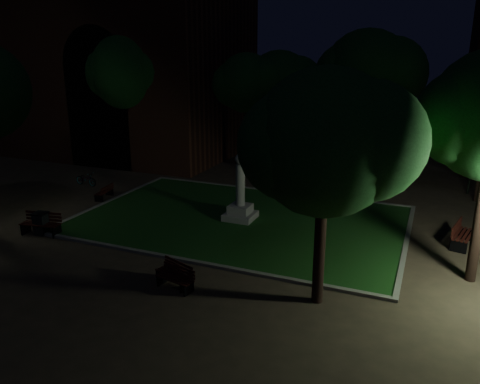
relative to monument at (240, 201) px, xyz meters
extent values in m
plane|color=#453628|center=(0.00, -2.00, -0.96)|extent=(80.00, 80.00, 0.00)
cube|color=#1A4817|center=(0.00, 0.00, -0.92)|extent=(15.00, 10.00, 0.08)
cube|color=slate|center=(0.00, -5.10, -0.90)|extent=(15.40, 0.20, 0.12)
cube|color=slate|center=(0.00, 5.10, -0.90)|extent=(15.40, 0.20, 0.12)
cube|color=slate|center=(-7.60, 0.00, -0.90)|extent=(0.20, 10.00, 0.12)
cube|color=slate|center=(7.60, 0.00, -0.90)|extent=(0.20, 10.00, 0.12)
cube|color=gray|center=(0.00, 0.00, -0.73)|extent=(1.40, 1.40, 0.30)
cube|color=gray|center=(0.00, 0.00, -0.38)|extent=(1.00, 1.00, 0.40)
cylinder|color=gray|center=(0.00, 0.00, 0.82)|extent=(0.44, 0.44, 2.00)
sphere|color=gray|center=(0.00, 0.00, 2.07)|extent=(0.50, 0.50, 0.50)
cube|color=#51291C|center=(-16.00, 12.00, 6.54)|extent=(20.00, 12.00, 15.00)
cube|color=black|center=(-13.00, 7.50, 2.54)|extent=(5.00, 3.00, 7.00)
cylinder|color=black|center=(-13.00, 7.50, 6.04)|extent=(5.00, 3.00, 5.00)
plane|color=orange|center=(-13.00, 8.70, 2.54)|extent=(6.30, 0.00, 6.30)
cylinder|color=black|center=(-3.25, 8.81, 1.42)|extent=(0.36, 0.36, 4.75)
sphere|color=#194C1C|center=(-3.25, 8.81, 4.93)|extent=(3.81, 3.81, 3.81)
sphere|color=#194C1C|center=(-2.29, 9.01, 5.03)|extent=(3.05, 3.05, 3.05)
sphere|color=#194C1C|center=(-4.01, 8.51, 4.83)|extent=(2.86, 2.86, 2.86)
cylinder|color=black|center=(4.15, 9.15, 1.51)|extent=(0.36, 0.36, 4.94)
sphere|color=#194C1C|center=(4.15, 9.15, 5.55)|extent=(5.23, 5.23, 5.23)
sphere|color=#194C1C|center=(5.46, 9.35, 5.65)|extent=(4.19, 4.19, 4.19)
sphere|color=#194C1C|center=(3.11, 8.85, 5.45)|extent=(3.93, 3.93, 3.93)
sphere|color=#194C1C|center=(9.92, 7.48, 4.39)|extent=(2.99, 2.99, 2.99)
cylinder|color=black|center=(9.92, -2.51, 1.32)|extent=(0.36, 0.36, 4.55)
sphere|color=#194C1C|center=(9.05, -2.81, 4.79)|extent=(3.25, 3.25, 3.25)
cylinder|color=black|center=(5.24, -6.06, 0.99)|extent=(0.36, 0.36, 3.89)
sphere|color=#194C1C|center=(5.24, -6.06, 4.28)|extent=(4.48, 4.48, 4.48)
sphere|color=#194C1C|center=(6.36, -5.86, 4.38)|extent=(3.58, 3.58, 3.58)
sphere|color=#194C1C|center=(4.34, -6.36, 4.18)|extent=(3.36, 3.36, 3.36)
cylinder|color=black|center=(-10.95, 7.81, 1.40)|extent=(0.36, 0.36, 4.72)
sphere|color=#194C1C|center=(-10.95, 7.81, 5.54)|extent=(5.93, 5.93, 5.93)
sphere|color=#194C1C|center=(-9.47, 8.01, 5.64)|extent=(4.74, 4.74, 4.74)
sphere|color=#194C1C|center=(-12.14, 7.51, 5.44)|extent=(4.45, 4.45, 4.45)
cylinder|color=black|center=(-1.61, 10.51, 1.25)|extent=(0.36, 0.36, 4.42)
sphere|color=#194C1C|center=(-1.61, 10.51, 4.78)|extent=(4.40, 4.40, 4.40)
sphere|color=#194C1C|center=(-0.51, 10.71, 4.88)|extent=(3.52, 3.52, 3.52)
sphere|color=#194C1C|center=(-2.49, 10.21, 4.68)|extent=(3.30, 3.30, 3.30)
cylinder|color=black|center=(-11.54, 9.01, 1.26)|extent=(0.12, 0.12, 4.42)
cylinder|color=black|center=(-11.54, 9.01, 3.47)|extent=(0.90, 0.08, 0.08)
sphere|color=#D8FFD8|center=(-11.99, 9.01, 3.47)|extent=(0.28, 0.28, 0.28)
sphere|color=#D8FFD8|center=(-11.09, 9.01, 3.47)|extent=(0.28, 0.28, 0.28)
cylinder|color=black|center=(10.31, 9.11, 1.28)|extent=(0.12, 0.12, 4.47)
cylinder|color=black|center=(10.31, 9.11, 3.52)|extent=(0.90, 0.08, 0.08)
sphere|color=#D8FFD8|center=(9.86, 9.11, 3.52)|extent=(0.28, 0.28, 0.28)
cube|color=black|center=(-0.24, -6.65, -0.75)|extent=(0.23, 0.49, 0.40)
cube|color=black|center=(0.96, -7.11, -0.75)|extent=(0.23, 0.49, 0.40)
cube|color=#37110C|center=(0.29, -7.07, -0.54)|extent=(1.41, 0.60, 0.04)
cube|color=#37110C|center=(0.33, -6.95, -0.54)|extent=(1.41, 0.60, 0.04)
cube|color=#37110C|center=(0.38, -6.83, -0.54)|extent=(1.41, 0.60, 0.04)
cube|color=#37110C|center=(0.42, -6.71, -0.54)|extent=(1.41, 0.60, 0.04)
cube|color=#37110C|center=(0.44, -6.66, -0.45)|extent=(1.40, 0.57, 0.09)
cube|color=#37110C|center=(0.44, -6.66, -0.32)|extent=(1.40, 0.57, 0.09)
cube|color=#37110C|center=(0.44, -6.66, -0.19)|extent=(1.40, 0.57, 0.09)
cube|color=black|center=(-0.04, -7.00, -0.76)|extent=(0.15, 0.48, 0.39)
cube|color=black|center=(1.16, -7.26, -0.76)|extent=(0.15, 0.48, 0.39)
cube|color=#37110C|center=(0.52, -7.32, -0.56)|extent=(1.39, 0.38, 0.04)
cube|color=#37110C|center=(0.55, -7.20, -0.56)|extent=(1.39, 0.38, 0.04)
cube|color=#37110C|center=(0.57, -7.08, -0.56)|extent=(1.39, 0.38, 0.04)
cube|color=#37110C|center=(0.60, -6.96, -0.56)|extent=(1.39, 0.38, 0.04)
cube|color=#37110C|center=(0.61, -6.91, -0.47)|extent=(1.38, 0.35, 0.08)
cube|color=#37110C|center=(0.61, -6.91, -0.35)|extent=(1.38, 0.35, 0.08)
cube|color=#37110C|center=(0.61, -6.91, -0.23)|extent=(1.38, 0.35, 0.08)
cube|color=black|center=(-8.23, -5.22, -0.71)|extent=(0.17, 0.61, 0.49)
cube|color=black|center=(-6.69, -4.96, -0.71)|extent=(0.17, 0.61, 0.49)
cube|color=#37110C|center=(-7.42, -5.33, -0.46)|extent=(1.77, 0.40, 0.04)
cube|color=#37110C|center=(-7.44, -5.18, -0.46)|extent=(1.77, 0.40, 0.04)
cube|color=#37110C|center=(-7.47, -5.02, -0.46)|extent=(1.77, 0.40, 0.04)
cube|color=#37110C|center=(-7.50, -4.87, -0.46)|extent=(1.77, 0.40, 0.04)
cube|color=#37110C|center=(-7.51, -4.80, -0.35)|extent=(1.76, 0.37, 0.11)
cube|color=#37110C|center=(-7.51, -4.80, -0.19)|extent=(1.76, 0.37, 0.11)
cube|color=#37110C|center=(-7.51, -4.80, -0.04)|extent=(1.76, 0.37, 0.11)
cube|color=black|center=(-8.41, 0.93, -0.77)|extent=(0.48, 0.13, 0.38)
cube|color=black|center=(-8.20, -0.26, -0.77)|extent=(0.48, 0.13, 0.38)
cube|color=#37110C|center=(-8.49, 0.31, -0.57)|extent=(0.32, 1.37, 0.03)
cube|color=#37110C|center=(-8.37, 0.33, -0.57)|extent=(0.32, 1.37, 0.03)
cube|color=#37110C|center=(-8.26, 0.35, -0.57)|extent=(0.32, 1.37, 0.03)
cube|color=#37110C|center=(-8.14, 0.37, -0.57)|extent=(0.32, 1.37, 0.03)
cube|color=#37110C|center=(-8.09, 0.38, -0.48)|extent=(0.29, 1.37, 0.08)
cube|color=#37110C|center=(-8.09, 0.38, -0.36)|extent=(0.29, 1.37, 0.08)
cube|color=#37110C|center=(-8.09, 0.38, -0.24)|extent=(0.29, 1.37, 0.08)
cube|color=black|center=(9.59, -0.06, -0.70)|extent=(0.63, 0.21, 0.51)
cube|color=black|center=(9.94, 1.51, -0.70)|extent=(0.63, 0.21, 0.51)
cube|color=#37110C|center=(10.01, 0.67, -0.44)|extent=(0.51, 1.81, 0.05)
cube|color=#37110C|center=(9.85, 0.70, -0.44)|extent=(0.51, 1.81, 0.05)
cube|color=#37110C|center=(9.70, 0.74, -0.44)|extent=(0.51, 1.81, 0.05)
cube|color=#37110C|center=(9.54, 0.77, -0.44)|extent=(0.51, 1.81, 0.05)
cube|color=#37110C|center=(9.47, 0.79, -0.33)|extent=(0.47, 1.81, 0.11)
cube|color=#37110C|center=(9.47, 0.79, -0.16)|extent=(0.47, 1.81, 0.11)
cube|color=#37110C|center=(9.47, 0.79, 0.00)|extent=(0.47, 1.81, 0.11)
cube|color=black|center=(-7.48, -5.03, -0.49)|extent=(0.60, 0.60, 0.94)
cube|color=black|center=(-7.48, -5.03, 0.02)|extent=(0.67, 0.67, 0.06)
imported|color=black|center=(-11.02, 2.08, -0.55)|extent=(1.57, 0.64, 0.81)
camera|label=1|loc=(8.17, -19.55, 6.85)|focal=35.00mm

